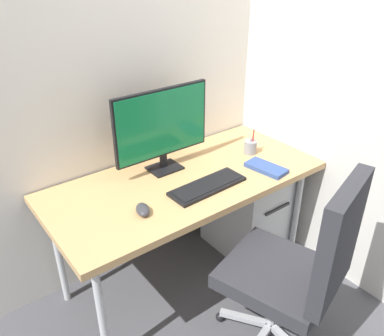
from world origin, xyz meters
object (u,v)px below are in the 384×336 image
office_chair (301,266)px  monitor (162,126)px  keyboard (208,186)px  notebook (266,168)px  pen_holder (250,147)px  mouse (143,210)px  filing_cabinet (248,207)px

office_chair → monitor: monitor is taller
keyboard → notebook: size_ratio=1.85×
monitor → pen_holder: (0.54, -0.16, -0.23)m
office_chair → pen_holder: bearing=62.9°
office_chair → mouse: (-0.49, 0.60, 0.20)m
mouse → pen_holder: bearing=29.0°
monitor → pen_holder: bearing=-16.5°
office_chair → monitor: bearing=99.9°
mouse → pen_holder: 0.89m
filing_cabinet → mouse: size_ratio=5.71×
filing_cabinet → monitor: (-0.55, 0.17, 0.68)m
pen_holder → mouse: bearing=-170.0°
mouse → pen_holder: pen_holder is taller
filing_cabinet → pen_holder: bearing=127.9°
office_chair → pen_holder: (0.38, 0.75, 0.22)m
filing_cabinet → keyboard: size_ratio=1.40×
filing_cabinet → monitor: bearing=162.6°
monitor → mouse: bearing=-136.4°
mouse → notebook: (0.80, -0.06, -0.01)m
keyboard → mouse: (-0.40, 0.01, 0.01)m
filing_cabinet → keyboard: 0.66m
monitor → mouse: (-0.33, -0.32, -0.25)m
monitor → keyboard: monitor is taller
mouse → notebook: size_ratio=0.45×
monitor → pen_holder: monitor is taller
office_chair → pen_holder: 0.87m
mouse → office_chair: bearing=-31.5°
filing_cabinet → keyboard: bearing=-162.9°
office_chair → pen_holder: office_chair is taller
office_chair → filing_cabinet: bearing=61.9°
pen_holder → monitor: bearing=163.5°
monitor → pen_holder: size_ratio=3.66×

